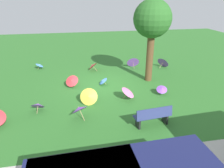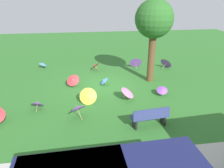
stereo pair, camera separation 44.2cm
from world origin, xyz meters
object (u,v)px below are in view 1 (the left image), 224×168
at_px(park_bench, 153,116).
at_px(parasol_blue_1, 103,81).
at_px(parasol_purple_2, 79,109).
at_px(parasol_purple_3, 133,62).
at_px(parasol_red_0, 72,81).
at_px(parasol_blue_0, 40,65).
at_px(parasol_purple_0, 162,89).
at_px(parasol_pink_0, 129,92).
at_px(parasol_purple_1, 38,105).
at_px(parasol_purple_4, 163,62).
at_px(shade_tree, 152,21).
at_px(parasol_yellow_0, 89,97).
at_px(parasol_red_1, 92,66).

height_order(park_bench, parasol_blue_1, park_bench).
relative_size(parasol_purple_2, parasol_purple_3, 1.04).
relative_size(parasol_red_0, parasol_purple_2, 0.97).
bearing_deg(parasol_purple_2, parasol_blue_1, -113.82).
distance_m(parasol_blue_0, parasol_red_0, 4.44).
distance_m(parasol_purple_0, parasol_purple_2, 4.86).
height_order(park_bench, parasol_pink_0, park_bench).
height_order(parasol_purple_1, parasol_purple_4, parasol_purple_4).
xyz_separation_m(parasol_blue_1, parasol_red_0, (1.87, -0.01, 0.14)).
bearing_deg(parasol_purple_2, shade_tree, -140.46).
xyz_separation_m(parasol_blue_0, parasol_purple_4, (-9.25, 1.22, 0.09)).
bearing_deg(park_bench, parasol_purple_0, -119.57).
relative_size(parasol_purple_4, parasol_pink_0, 1.12).
xyz_separation_m(parasol_yellow_0, parasol_purple_1, (2.44, 0.27, -0.09)).
relative_size(park_bench, parasol_purple_1, 2.22).
height_order(parasol_blue_1, parasol_purple_0, parasol_purple_0).
bearing_deg(parasol_red_0, parasol_purple_2, 94.90).
distance_m(parasol_purple_1, parasol_purple_2, 2.15).
bearing_deg(shade_tree, parasol_red_1, -36.49).
distance_m(park_bench, parasol_blue_1, 4.96).
relative_size(park_bench, parasol_purple_0, 2.26).
bearing_deg(parasol_purple_4, parasol_pink_0, 50.17).
bearing_deg(park_bench, parasol_red_1, -76.33).
distance_m(parasol_purple_4, parasol_red_1, 5.42).
distance_m(parasol_red_1, parasol_pink_0, 5.15).
distance_m(parasol_blue_1, parasol_purple_3, 4.07).
bearing_deg(parasol_red_0, parasol_purple_4, -159.64).
relative_size(parasol_purple_0, parasol_purple_2, 0.72).
relative_size(parasol_yellow_0, parasol_red_1, 1.00).
height_order(parasol_yellow_0, parasol_red_0, parasol_yellow_0).
xyz_separation_m(parasol_blue_0, parasol_purple_3, (-6.94, 0.81, 0.10)).
bearing_deg(parasol_red_1, parasol_blue_1, 97.38).
height_order(parasol_blue_1, parasol_purple_1, parasol_purple_1).
height_order(park_bench, parasol_red_0, park_bench).
relative_size(parasol_blue_0, parasol_purple_0, 0.85).
bearing_deg(parasol_blue_1, park_bench, 107.20).
bearing_deg(parasol_pink_0, shade_tree, -128.71).
relative_size(parasol_blue_1, parasol_purple_4, 0.53).
relative_size(parasol_purple_0, parasol_pink_0, 0.73).
xyz_separation_m(park_bench, parasol_red_0, (3.33, -4.74, -0.04)).
bearing_deg(shade_tree, parasol_purple_0, 90.01).
xyz_separation_m(parasol_purple_1, parasol_purple_3, (-6.23, -5.56, 0.12)).
bearing_deg(parasol_purple_1, parasol_purple_4, -148.89).
xyz_separation_m(park_bench, parasol_purple_0, (-1.57, -2.77, -0.11)).
height_order(park_bench, parasol_red_1, park_bench).
xyz_separation_m(shade_tree, parasol_yellow_0, (4.07, 2.55, -3.35)).
bearing_deg(parasol_pink_0, parasol_yellow_0, 3.16).
relative_size(parasol_purple_0, parasol_purple_1, 0.98).
bearing_deg(park_bench, parasol_red_0, -54.88).
distance_m(parasol_red_0, parasol_purple_2, 3.57).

